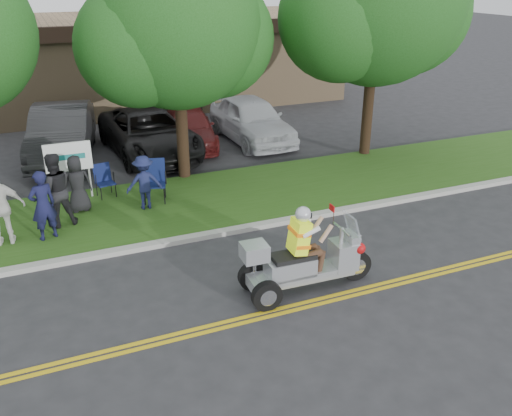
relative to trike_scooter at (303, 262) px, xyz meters
name	(u,v)px	position (x,y,z in m)	size (l,w,h in m)	color
ground	(259,300)	(-0.96, -0.02, -0.66)	(120.00, 120.00, 0.00)	#28282B
centerline_near	(271,316)	(-0.96, -0.60, -0.65)	(60.00, 0.10, 0.01)	gold
centerline_far	(268,311)	(-0.96, -0.44, -0.65)	(60.00, 0.10, 0.01)	gold
curb	(211,234)	(-0.96, 3.03, -0.60)	(60.00, 0.25, 0.12)	#A8A89E
grass_verge	(187,203)	(-0.96, 5.18, -0.60)	(60.00, 4.00, 0.10)	#285215
commercial_building	(147,58)	(1.04, 18.96, 1.35)	(18.00, 8.20, 4.00)	#9E7F5B
tree_mid	(178,32)	(-0.41, 7.22, 3.78)	(5.88, 4.80, 7.05)	#332114
tree_right	(378,4)	(6.10, 7.02, 4.37)	(6.86, 5.60, 8.07)	#332114
business_sign	(68,160)	(-3.86, 6.58, 0.60)	(1.25, 0.06, 1.75)	silver
trike_scooter	(303,262)	(0.00, 0.00, 0.00)	(2.88, 0.97, 1.88)	black
lawn_chair_a	(154,178)	(-1.73, 5.65, 0.10)	(0.76, 0.77, 1.16)	black
lawn_chair_b	(104,178)	(-3.00, 6.51, -0.03)	(0.57, 0.59, 0.93)	black
spectator_adult_left	(43,205)	(-4.68, 4.29, 0.31)	(0.63, 0.41, 1.72)	#15163B
spectator_adult_mid	(55,190)	(-4.36, 4.94, 0.39)	(0.92, 0.72, 1.90)	black
spectator_adult_right	(0,207)	(-5.60, 4.38, 0.38)	(1.09, 0.45, 1.86)	silver
spectator_chair_a	(144,182)	(-2.11, 5.17, 0.19)	(0.96, 0.55, 1.48)	#1A1F49
spectator_chair_b	(77,184)	(-3.77, 5.66, 0.22)	(0.75, 0.49, 1.54)	black
parked_car_left	(62,132)	(-3.75, 10.89, 0.23)	(1.88, 5.40, 1.78)	#272729
parked_car_mid	(149,133)	(-0.91, 10.03, 0.12)	(2.59, 5.61, 1.56)	black
parked_car_right	(189,128)	(0.73, 10.67, -0.02)	(1.78, 4.37, 1.27)	#4C1211
parked_car_far_right	(251,119)	(3.04, 10.19, 0.18)	(1.99, 4.94, 1.68)	silver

